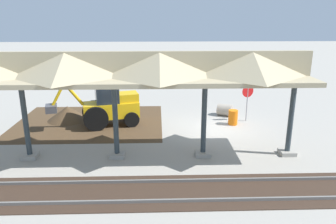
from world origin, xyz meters
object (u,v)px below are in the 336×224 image
(backhoe, at_px, (108,105))
(traffic_barrel, at_px, (233,117))
(stop_sign, at_px, (248,95))
(concrete_pipe, at_px, (225,110))

(backhoe, relative_size, traffic_barrel, 5.92)
(stop_sign, bearing_deg, concrete_pipe, -45.55)
(stop_sign, height_order, concrete_pipe, stop_sign)
(stop_sign, xyz_separation_m, backhoe, (8.42, 0.57, -0.37))
(stop_sign, xyz_separation_m, traffic_barrel, (0.99, 0.68, -1.19))
(backhoe, xyz_separation_m, traffic_barrel, (-7.43, 0.11, -0.81))
(concrete_pipe, bearing_deg, backhoe, 13.19)
(backhoe, height_order, concrete_pipe, backhoe)
(stop_sign, bearing_deg, traffic_barrel, 34.72)
(stop_sign, distance_m, traffic_barrel, 1.69)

